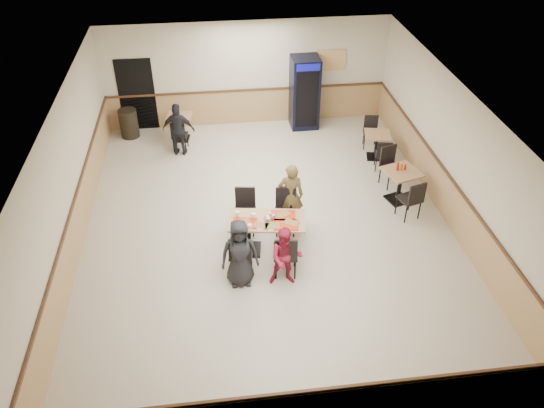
{
  "coord_description": "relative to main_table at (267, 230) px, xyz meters",
  "views": [
    {
      "loc": [
        -1.07,
        -9.18,
        7.32
      ],
      "look_at": [
        0.02,
        -0.5,
        0.94
      ],
      "focal_mm": 35.0,
      "sensor_mm": 36.0,
      "label": 1
    }
  ],
  "objects": [
    {
      "name": "side_table_near_chair_south",
      "position": [
        3.28,
        0.78,
        -0.03
      ],
      "size": [
        0.59,
        0.59,
        1.02
      ],
      "primitive_type": null,
      "rotation": [
        0.0,
        0.0,
        3.44
      ],
      "color": "black",
      "rests_on": "ground"
    },
    {
      "name": "pepsi_cooler",
      "position": [
        1.72,
        5.43,
        0.49
      ],
      "size": [
        0.79,
        0.8,
        2.05
      ],
      "rotation": [
        0.0,
        0.0,
        0.01
      ],
      "color": "black",
      "rests_on": "ground"
    },
    {
      "name": "diner_woman_left",
      "position": [
        -0.62,
        -0.84,
        0.19
      ],
      "size": [
        0.72,
        0.48,
        1.45
      ],
      "primitive_type": "imported",
      "rotation": [
        0.0,
        0.0,
        0.02
      ],
      "color": "black",
      "rests_on": "ground"
    },
    {
      "name": "ground",
      "position": [
        0.12,
        0.84,
        -0.54
      ],
      "size": [
        10.0,
        10.0,
        0.0
      ],
      "primitive_type": "plane",
      "color": "beige",
      "rests_on": "ground"
    },
    {
      "name": "side_table_far_chair_south",
      "position": [
        3.29,
        2.82,
        -0.1
      ],
      "size": [
        0.49,
        0.49,
        0.89
      ],
      "primitive_type": null,
      "rotation": [
        0.0,
        0.0,
        2.93
      ],
      "color": "black",
      "rests_on": "ground"
    },
    {
      "name": "tabletop_clutter",
      "position": [
        -0.01,
        -0.07,
        0.3
      ],
      "size": [
        1.35,
        0.72,
        0.12
      ],
      "rotation": [
        0.0,
        0.0,
        -0.14
      ],
      "color": "red",
      "rests_on": "main_table"
    },
    {
      "name": "side_table_far",
      "position": [
        3.29,
        3.38,
        -0.07
      ],
      "size": [
        0.78,
        0.78,
        0.7
      ],
      "rotation": [
        0.0,
        0.0,
        -0.21
      ],
      "color": "black",
      "rests_on": "ground"
    },
    {
      "name": "condiment_caddy",
      "position": [
        3.25,
        1.47,
        0.35
      ],
      "size": [
        0.23,
        0.06,
        0.2
      ],
      "color": "#B5180C",
      "rests_on": "side_table_near"
    },
    {
      "name": "lone_diner",
      "position": [
        -1.83,
        4.23,
        0.19
      ],
      "size": [
        0.9,
        0.51,
        1.45
      ],
      "primitive_type": "imported",
      "rotation": [
        0.0,
        0.0,
        2.95
      ],
      "color": "black",
      "rests_on": "ground"
    },
    {
      "name": "back_table",
      "position": [
        -1.83,
        5.04,
        -0.06
      ],
      "size": [
        0.77,
        0.77,
        0.72
      ],
      "rotation": [
        0.0,
        0.0,
        -0.15
      ],
      "color": "black",
      "rests_on": "ground"
    },
    {
      "name": "room_shell",
      "position": [
        1.9,
        3.39,
        0.04
      ],
      "size": [
        10.0,
        10.0,
        10.0
      ],
      "color": "silver",
      "rests_on": "ground"
    },
    {
      "name": "main_chairs",
      "position": [
        -0.05,
        0.01,
        -0.03
      ],
      "size": [
        1.59,
        1.95,
        1.03
      ],
      "rotation": [
        0.0,
        0.0,
        -0.14
      ],
      "color": "black",
      "rests_on": "ground"
    },
    {
      "name": "trash_bin",
      "position": [
        -3.26,
        5.39,
        -0.14
      ],
      "size": [
        0.51,
        0.51,
        0.81
      ],
      "primitive_type": "cylinder",
      "color": "black",
      "rests_on": "ground"
    },
    {
      "name": "diner_woman_right",
      "position": [
        0.24,
        -0.97,
        0.11
      ],
      "size": [
        0.68,
        0.55,
        1.29
      ],
      "primitive_type": "imported",
      "rotation": [
        0.0,
        0.0,
        -0.11
      ],
      "color": "maroon",
      "rests_on": "ground"
    },
    {
      "name": "back_table_chair_lone",
      "position": [
        -1.83,
        4.47,
        -0.09
      ],
      "size": [
        0.48,
        0.48,
        0.91
      ],
      "primitive_type": null,
      "rotation": [
        0.0,
        0.0,
        2.99
      ],
      "color": "black",
      "rests_on": "ground"
    },
    {
      "name": "side_table_far_chair_north",
      "position": [
        3.29,
        3.94,
        -0.1
      ],
      "size": [
        0.49,
        0.49,
        0.89
      ],
      "primitive_type": null,
      "rotation": [
        0.0,
        0.0,
        -0.21
      ],
      "color": "black",
      "rests_on": "ground"
    },
    {
      "name": "side_table_near",
      "position": [
        3.28,
        1.42,
        -0.01
      ],
      "size": [
        0.94,
        0.94,
        0.81
      ],
      "rotation": [
        0.0,
        0.0,
        0.3
      ],
      "color": "black",
      "rests_on": "ground"
    },
    {
      "name": "side_table_near_chair_north",
      "position": [
        3.28,
        2.07,
        -0.03
      ],
      "size": [
        0.59,
        0.59,
        1.02
      ],
      "primitive_type": null,
      "rotation": [
        0.0,
        0.0,
        0.3
      ],
      "color": "black",
      "rests_on": "ground"
    },
    {
      "name": "main_table",
      "position": [
        0.0,
        0.0,
        0.0
      ],
      "size": [
        1.61,
        0.97,
        0.81
      ],
      "rotation": [
        0.0,
        0.0,
        -0.14
      ],
      "color": "black",
      "rests_on": "ground"
    },
    {
      "name": "diner_man_opposite",
      "position": [
        0.62,
        0.84,
        0.22
      ],
      "size": [
        0.6,
        0.44,
        1.53
      ],
      "primitive_type": "imported",
      "rotation": [
        0.0,
        0.0,
        3.01
      ],
      "color": "brown",
      "rests_on": "ground"
    }
  ]
}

